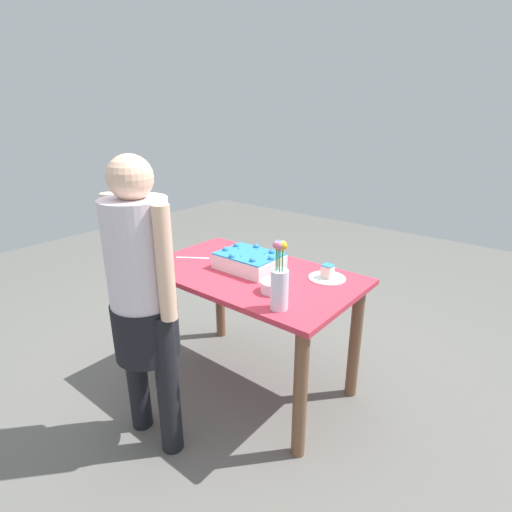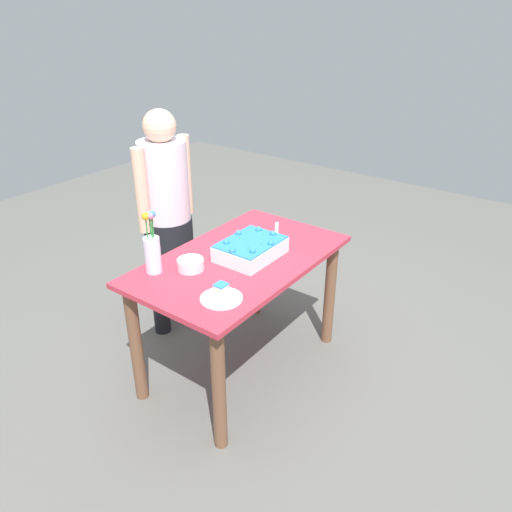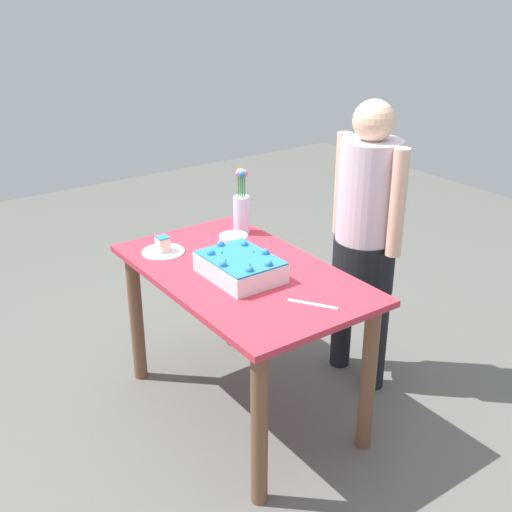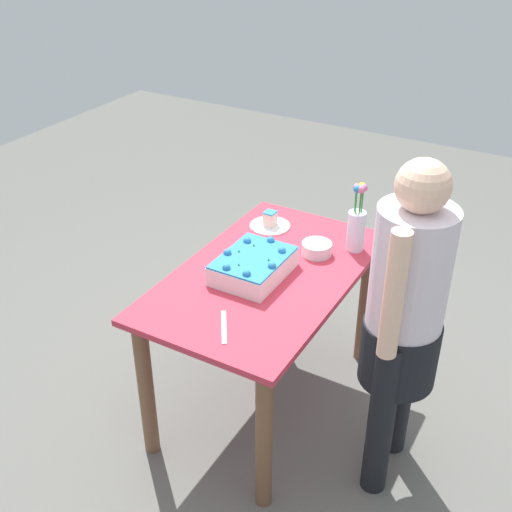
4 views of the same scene
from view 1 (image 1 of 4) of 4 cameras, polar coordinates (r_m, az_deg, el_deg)
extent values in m
plane|color=#60605A|center=(2.72, -0.66, -17.45)|extent=(8.00, 8.00, 0.00)
cube|color=#C53245|center=(2.34, -0.73, -2.69)|extent=(1.26, 0.74, 0.03)
cylinder|color=brown|center=(2.69, -14.09, -9.20)|extent=(0.07, 0.07, 0.74)
cylinder|color=brown|center=(2.05, 6.33, -19.02)|extent=(0.07, 0.07, 0.74)
cylinder|color=brown|center=(3.04, -5.19, -5.13)|extent=(0.07, 0.07, 0.74)
cylinder|color=brown|center=(2.49, 13.96, -11.82)|extent=(0.07, 0.07, 0.74)
cube|color=white|center=(2.38, -0.98, -0.80)|extent=(0.36, 0.27, 0.09)
cube|color=#2C7EBD|center=(2.36, -0.99, 0.30)|extent=(0.36, 0.27, 0.01)
sphere|color=#2C7EBD|center=(2.26, 2.13, -0.36)|extent=(0.04, 0.04, 0.04)
sphere|color=#2C7EBD|center=(2.37, 2.27, 0.55)|extent=(0.04, 0.04, 0.04)
sphere|color=#2C7EBD|center=(2.46, 0.05, 1.35)|extent=(0.04, 0.04, 0.04)
sphere|color=#2C7EBD|center=(2.48, -2.82, 1.49)|extent=(0.04, 0.04, 0.04)
sphere|color=#2C7EBD|center=(2.41, -4.40, 0.90)|extent=(0.04, 0.04, 0.04)
sphere|color=#2C7EBD|center=(2.30, -3.47, -0.05)|extent=(0.04, 0.04, 0.04)
sphere|color=#2C7EBD|center=(2.23, -0.50, -0.65)|extent=(0.04, 0.04, 0.04)
cone|color=#2D8438|center=(2.43, -2.52, 1.02)|extent=(0.02, 0.02, 0.02)
cone|color=#2D8438|center=(2.34, 1.23, 0.30)|extent=(0.02, 0.02, 0.02)
cone|color=#2D8438|center=(2.30, -2.12, -0.08)|extent=(0.02, 0.02, 0.02)
cone|color=#2D8438|center=(2.41, 0.20, 0.89)|extent=(0.02, 0.02, 0.02)
cylinder|color=white|center=(2.28, 10.11, -3.11)|extent=(0.21, 0.21, 0.01)
cube|color=#F0DCC5|center=(2.27, 10.17, -2.21)|extent=(0.06, 0.06, 0.07)
cube|color=teal|center=(2.25, 10.23, -1.32)|extent=(0.06, 0.06, 0.01)
cube|color=silver|center=(2.59, -9.04, -0.27)|extent=(0.19, 0.13, 0.00)
cylinder|color=white|center=(1.88, 3.35, -4.84)|extent=(0.09, 0.09, 0.20)
cylinder|color=#2D8438|center=(1.81, 3.80, -0.39)|extent=(0.01, 0.01, 0.12)
sphere|color=gold|center=(1.79, 3.85, 1.49)|extent=(0.04, 0.04, 0.04)
cylinder|color=#2D8438|center=(1.83, 3.82, -0.11)|extent=(0.01, 0.01, 0.12)
sphere|color=pink|center=(1.81, 3.87, 1.74)|extent=(0.03, 0.03, 0.03)
cylinder|color=#2D8438|center=(1.83, 3.17, -0.07)|extent=(0.01, 0.01, 0.12)
sphere|color=#2B7CBC|center=(1.81, 3.21, 1.78)|extent=(0.04, 0.04, 0.04)
cylinder|color=#2D8438|center=(1.82, 2.92, -0.25)|extent=(0.01, 0.01, 0.12)
sphere|color=#DA6992|center=(1.80, 2.96, 1.62)|extent=(0.04, 0.04, 0.04)
cylinder|color=#2D8438|center=(1.81, 3.42, -0.42)|extent=(0.01, 0.01, 0.12)
sphere|color=#D76A98|center=(1.78, 3.46, 1.46)|extent=(0.04, 0.04, 0.04)
cylinder|color=silver|center=(2.08, 2.58, -4.35)|extent=(0.14, 0.14, 0.06)
cylinder|color=black|center=(2.10, -12.49, -17.55)|extent=(0.11, 0.11, 0.78)
cylinder|color=black|center=(2.28, -16.77, -14.70)|extent=(0.11, 0.11, 0.78)
cylinder|color=black|center=(2.04, -15.41, -9.93)|extent=(0.31, 0.31, 0.28)
cylinder|color=silver|center=(1.89, -16.46, 0.14)|extent=(0.30, 0.30, 0.52)
sphere|color=beige|center=(1.80, -17.55, 10.64)|extent=(0.20, 0.20, 0.20)
cylinder|color=beige|center=(1.74, -12.87, -1.18)|extent=(0.08, 0.08, 0.52)
cylinder|color=beige|center=(2.04, -19.52, 1.26)|extent=(0.08, 0.08, 0.52)
camera|label=2|loc=(3.28, 52.47, 19.70)|focal=35.00mm
camera|label=3|loc=(4.79, -10.74, 23.98)|focal=45.00mm
camera|label=4|loc=(3.63, -47.84, 24.64)|focal=45.00mm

